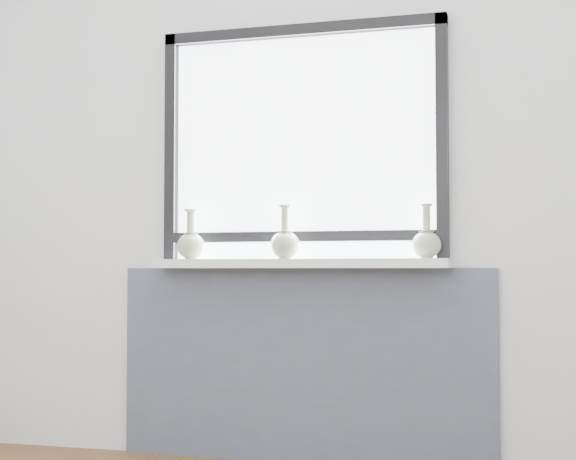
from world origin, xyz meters
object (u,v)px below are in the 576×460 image
(windowsill, at_px, (298,263))
(vase_c, at_px, (426,242))
(vase_a, at_px, (191,243))
(vase_b, at_px, (285,242))

(windowsill, bearing_deg, vase_c, 0.37)
(windowsill, distance_m, vase_a, 0.50)
(vase_b, xyz_separation_m, vase_c, (0.61, 0.03, -0.00))
(windowsill, xyz_separation_m, vase_c, (0.56, 0.00, 0.09))
(vase_a, relative_size, vase_c, 0.97)
(vase_a, xyz_separation_m, vase_c, (1.06, 0.03, -0.00))
(vase_a, height_order, vase_c, vase_c)
(vase_a, bearing_deg, vase_c, 1.56)
(windowsill, distance_m, vase_b, 0.11)
(vase_c, bearing_deg, vase_a, -178.44)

